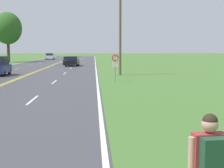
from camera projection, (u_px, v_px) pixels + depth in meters
hitchhiker_person at (210, 163)px, 4.30m from camera, size 0.60×0.43×1.77m
traffic_sign at (115, 61)px, 25.01m from camera, size 0.60×0.10×2.27m
utility_pole_midground at (120, 25)px, 31.24m from camera, size 1.80×0.24×9.81m
tree_mid_treeline at (8, 28)px, 62.46m from camera, size 5.59×5.59×10.04m
car_black_sedan_approaching at (72, 61)px, 48.97m from camera, size 2.08×4.62×1.54m
car_dark_green_hatchback_mid_near at (69, 60)px, 53.88m from camera, size 1.87×3.87×1.39m
car_white_sedan_mid_far at (50, 56)px, 79.50m from camera, size 2.11×4.56×1.60m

